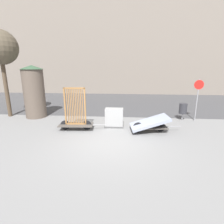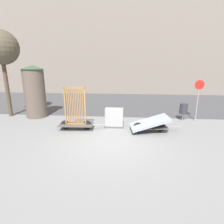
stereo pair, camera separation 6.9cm
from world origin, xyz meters
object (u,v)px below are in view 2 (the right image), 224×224
(bike_cart_with_bedframe, at_px, (76,116))
(trash_bin, at_px, (184,109))
(sign_post, at_px, (198,94))
(advertising_column, at_px, (35,91))
(street_tree, at_px, (1,48))
(utility_cabinet, at_px, (114,119))
(bike_cart_with_mattress, at_px, (149,123))

(bike_cart_with_bedframe, height_order, trash_bin, bike_cart_with_bedframe)
(sign_post, height_order, advertising_column, advertising_column)
(trash_bin, distance_m, sign_post, 1.13)
(trash_bin, distance_m, advertising_column, 9.07)
(street_tree, bearing_deg, bike_cart_with_bedframe, -22.96)
(bike_cart_with_bedframe, xyz_separation_m, utility_cabinet, (1.88, 0.56, -0.24))
(trash_bin, relative_size, advertising_column, 0.32)
(sign_post, relative_size, advertising_column, 0.76)
(advertising_column, relative_size, street_tree, 0.61)
(bike_cart_with_mattress, relative_size, utility_cabinet, 2.46)
(trash_bin, bearing_deg, bike_cart_with_bedframe, -160.25)
(bike_cart_with_bedframe, height_order, utility_cabinet, bike_cart_with_bedframe)
(trash_bin, bearing_deg, sign_post, -0.62)
(bike_cart_with_mattress, bearing_deg, sign_post, 29.23)
(bike_cart_with_mattress, height_order, utility_cabinet, utility_cabinet)
(sign_post, bearing_deg, street_tree, 179.96)
(trash_bin, bearing_deg, advertising_column, 180.00)
(advertising_column, bearing_deg, street_tree, -180.00)
(utility_cabinet, relative_size, street_tree, 0.19)
(advertising_column, distance_m, street_tree, 3.09)
(bike_cart_with_mattress, distance_m, trash_bin, 3.06)
(bike_cart_with_bedframe, xyz_separation_m, street_tree, (-4.96, 2.10, 3.44))
(bike_cart_with_bedframe, bearing_deg, utility_cabinet, 12.66)
(sign_post, bearing_deg, trash_bin, 179.38)
(bike_cart_with_bedframe, distance_m, sign_post, 6.96)
(street_tree, bearing_deg, trash_bin, 0.00)
(bike_cart_with_bedframe, distance_m, street_tree, 6.39)
(trash_bin, bearing_deg, utility_cabinet, -158.74)
(utility_cabinet, height_order, sign_post, sign_post)
(sign_post, bearing_deg, bike_cart_with_bedframe, -162.36)
(advertising_column, height_order, street_tree, street_tree)
(utility_cabinet, bearing_deg, street_tree, 167.29)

